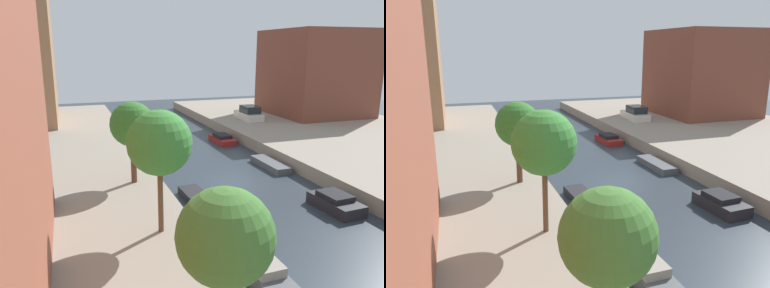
{
  "view_description": "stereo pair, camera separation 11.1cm",
  "coord_description": "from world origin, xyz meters",
  "views": [
    {
      "loc": [
        -10.05,
        -21.26,
        8.55
      ],
      "look_at": [
        -0.94,
        5.72,
        1.31
      ],
      "focal_mm": 35.01,
      "sensor_mm": 36.0,
      "label": 1
    },
    {
      "loc": [
        -9.95,
        -21.3,
        8.55
      ],
      "look_at": [
        -0.94,
        5.72,
        1.31
      ],
      "focal_mm": 35.01,
      "sensor_mm": 36.0,
      "label": 2
    }
  ],
  "objects": [
    {
      "name": "ground_plane",
      "position": [
        0.0,
        0.0,
        0.0
      ],
      "size": [
        84.0,
        84.0,
        0.0
      ],
      "primitive_type": "plane",
      "color": "#28333D"
    },
    {
      "name": "low_block_right",
      "position": [
        18.0,
        16.49,
        5.87
      ],
      "size": [
        10.0,
        10.56,
        9.73
      ],
      "primitive_type": "cube",
      "color": "brown",
      "rests_on": "quay_right"
    },
    {
      "name": "street_tree_0",
      "position": [
        -6.63,
        -13.65,
        4.08
      ],
      "size": [
        2.49,
        2.49,
        4.35
      ],
      "color": "brown",
      "rests_on": "quay_left"
    },
    {
      "name": "street_tree_1",
      "position": [
        -6.63,
        -7.01,
        4.87
      ],
      "size": [
        2.68,
        2.68,
        5.23
      ],
      "color": "brown",
      "rests_on": "quay_left"
    },
    {
      "name": "street_tree_2",
      "position": [
        -6.63,
        -0.57,
        4.41
      ],
      "size": [
        2.54,
        2.54,
        4.72
      ],
      "color": "brown",
      "rests_on": "quay_left"
    },
    {
      "name": "parked_car",
      "position": [
        8.98,
        15.39,
        1.63
      ],
      "size": [
        1.99,
        4.14,
        1.53
      ],
      "color": "beige",
      "rests_on": "quay_right"
    },
    {
      "name": "moored_boat_left_1",
      "position": [
        -3.55,
        -9.97,
        0.39
      ],
      "size": [
        1.34,
        4.26,
        0.93
      ],
      "color": "#4C5156",
      "rests_on": "ground_plane"
    },
    {
      "name": "moored_boat_left_2",
      "position": [
        -3.33,
        -2.22,
        0.22
      ],
      "size": [
        1.37,
        3.29,
        0.44
      ],
      "color": "#232328",
      "rests_on": "ground_plane"
    },
    {
      "name": "moored_boat_right_2",
      "position": [
        3.47,
        -5.75,
        0.4
      ],
      "size": [
        1.72,
        3.09,
        0.92
      ],
      "color": "#232328",
      "rests_on": "ground_plane"
    },
    {
      "name": "moored_boat_right_3",
      "position": [
        3.97,
        2.05,
        0.23
      ],
      "size": [
        1.3,
        3.93,
        0.47
      ],
      "color": "#4C5156",
      "rests_on": "ground_plane"
    },
    {
      "name": "moored_boat_right_4",
      "position": [
        3.63,
        10.29,
        0.33
      ],
      "size": [
        1.63,
        3.34,
        0.77
      ],
      "color": "maroon",
      "rests_on": "ground_plane"
    }
  ]
}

